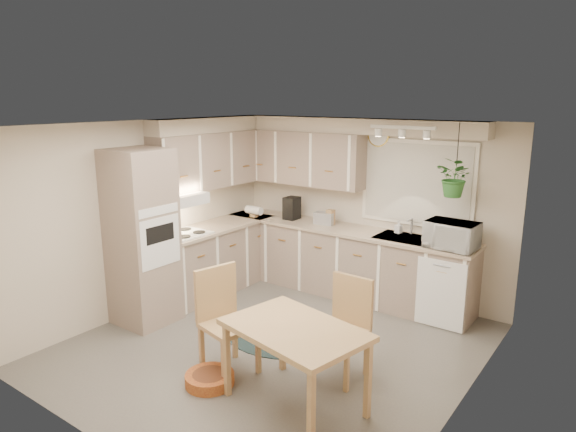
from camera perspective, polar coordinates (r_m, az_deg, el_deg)
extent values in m
plane|color=#5E5A53|center=(5.83, -1.51, -14.24)|extent=(4.20, 4.20, 0.00)
plane|color=white|center=(5.18, -1.68, 10.05)|extent=(4.20, 4.20, 0.00)
cube|color=beige|center=(7.11, 8.73, 1.01)|extent=(4.00, 0.04, 2.40)
cube|color=beige|center=(4.01, -20.36, -9.38)|extent=(4.00, 0.04, 2.40)
cube|color=beige|center=(6.75, -15.22, 0.03)|extent=(0.04, 4.20, 2.40)
cube|color=beige|center=(4.51, 19.19, -6.78)|extent=(0.04, 4.20, 2.40)
cube|color=gray|center=(7.30, -8.03, -4.75)|extent=(0.60, 1.85, 0.90)
cube|color=gray|center=(7.14, 5.99, -5.09)|extent=(3.60, 0.60, 0.90)
cube|color=tan|center=(7.16, -8.09, -1.19)|extent=(0.64, 1.89, 0.04)
cube|color=tan|center=(7.00, 6.04, -1.46)|extent=(3.64, 0.64, 0.04)
cube|color=gray|center=(6.31, -15.90, -2.32)|extent=(0.65, 0.65, 2.10)
cube|color=white|center=(6.07, -14.01, -2.82)|extent=(0.02, 0.56, 0.58)
cube|color=gray|center=(7.17, -8.42, 6.19)|extent=(0.35, 2.00, 0.75)
cube|color=gray|center=(7.37, 1.30, 6.51)|extent=(2.00, 0.35, 0.75)
cube|color=beige|center=(7.15, -8.69, 9.98)|extent=(0.30, 2.00, 0.20)
cube|color=beige|center=(6.93, 6.99, 9.94)|extent=(3.60, 0.30, 0.20)
cube|color=white|center=(6.76, -11.41, -1.97)|extent=(0.52, 0.58, 0.02)
cube|color=white|center=(6.67, -11.70, 1.83)|extent=(0.40, 0.60, 0.14)
cube|color=silver|center=(6.73, 14.05, 3.54)|extent=(1.40, 0.02, 1.00)
cube|color=white|center=(6.74, 14.08, 3.55)|extent=(1.50, 0.02, 1.10)
cube|color=#A2A4AA|center=(6.63, 12.83, -2.73)|extent=(0.70, 0.48, 0.10)
cube|color=white|center=(6.31, 16.54, -8.35)|extent=(0.58, 0.02, 0.83)
cube|color=white|center=(6.17, 12.59, 9.61)|extent=(0.80, 0.04, 0.04)
cylinder|color=#EBC753|center=(6.88, 10.03, 8.81)|extent=(0.30, 0.03, 0.30)
cube|color=tan|center=(4.67, 0.77, -16.43)|extent=(1.33, 1.02, 0.75)
cube|color=tan|center=(5.15, -6.56, -11.71)|extent=(0.59, 0.59, 1.05)
cube|color=tan|center=(5.07, 5.87, -12.48)|extent=(0.47, 0.47, 0.98)
ellipsoid|color=black|center=(6.07, -1.98, -12.97)|extent=(1.48, 1.22, 0.01)
cylinder|color=#B46B24|center=(5.18, -8.69, -17.46)|extent=(0.56, 0.56, 0.11)
imported|color=white|center=(6.28, 17.74, -1.71)|extent=(0.59, 0.35, 0.39)
imported|color=white|center=(6.80, 12.17, -1.60)|extent=(0.11, 0.18, 0.08)
imported|color=#2B6729|center=(6.16, 18.10, 3.62)|extent=(0.54, 0.57, 0.36)
cube|color=black|center=(7.41, 0.42, 0.89)|extent=(0.19, 0.23, 0.32)
cube|color=#A2A4AA|center=(7.15, 4.05, -0.25)|extent=(0.29, 0.19, 0.16)
cube|color=tan|center=(7.13, 4.75, -0.12)|extent=(0.10, 0.10, 0.21)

